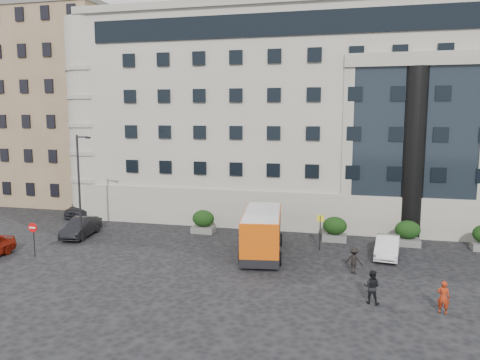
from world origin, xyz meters
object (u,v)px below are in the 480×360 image
object	(u,v)px
hedge_d	(408,233)
pedestrian_a	(443,297)
parked_car_d	(132,209)
parked_car_b	(81,227)
street_lamp	(80,184)
no_entry_sign	(33,233)
hedge_a	(203,221)
bus_stop_sign	(320,226)
hedge_c	(335,229)
white_taxi	(387,247)
pedestrian_c	(354,260)
minibus	(262,231)
red_truck	(144,199)
parked_car_c	(86,207)
hedge_b	(267,225)
pedestrian_b	(372,287)

from	to	relation	value
hedge_d	pedestrian_a	xyz separation A→B (m)	(0.42, -12.00, -0.12)
parked_car_d	parked_car_b	bearing A→B (deg)	-95.06
street_lamp	no_entry_sign	world-z (taller)	street_lamp
hedge_a	bus_stop_sign	size ratio (longest dim) A/B	0.73
hedge_c	pedestrian_a	size ratio (longest dim) A/B	1.14
hedge_a	parked_car_b	distance (m)	9.52
parked_car_b	white_taxi	bearing A→B (deg)	-6.42
white_taxi	pedestrian_c	world-z (taller)	pedestrian_c
hedge_a	white_taxi	xyz separation A→B (m)	(14.00, -3.23, -0.24)
parked_car_b	hedge_c	bearing A→B (deg)	3.18
hedge_c	minibus	size ratio (longest dim) A/B	0.25
red_truck	parked_car_d	world-z (taller)	red_truck
hedge_d	parked_car_d	bearing A→B (deg)	169.23
pedestrian_a	pedestrian_c	xyz separation A→B (m)	(-4.18, 4.86, -0.01)
white_taxi	pedestrian_a	size ratio (longest dim) A/B	2.62
parked_car_c	pedestrian_a	world-z (taller)	pedestrian_a
hedge_b	red_truck	size ratio (longest dim) A/B	0.39
no_entry_sign	hedge_a	bearing A→B (deg)	44.48
red_truck	pedestrian_b	xyz separation A→B (m)	(20.98, -17.99, -0.40)
hedge_c	parked_car_c	distance (m)	23.70
hedge_d	pedestrian_b	size ratio (longest dim) A/B	1.07
minibus	hedge_c	bearing A→B (deg)	37.28
bus_stop_sign	hedge_b	bearing A→B (deg)	146.93
hedge_d	pedestrian_a	bearing A→B (deg)	-88.01
parked_car_d	parked_car_c	bearing A→B (deg)	-172.39
hedge_c	street_lamp	world-z (taller)	street_lamp
bus_stop_sign	pedestrian_a	size ratio (longest dim) A/B	1.57
white_taxi	pedestrian_a	xyz separation A→B (m)	(2.02, -8.77, 0.11)
hedge_a	pedestrian_c	xyz separation A→B (m)	(11.84, -7.14, -0.13)
hedge_a	red_truck	bearing A→B (deg)	142.13
pedestrian_a	pedestrian_c	distance (m)	6.41
hedge_c	bus_stop_sign	size ratio (longest dim) A/B	0.73
parked_car_b	pedestrian_a	bearing A→B (deg)	-25.92
hedge_a	pedestrian_b	bearing A→B (deg)	-42.30
red_truck	pedestrian_c	xyz separation A→B (m)	(20.10, -13.56, -0.47)
no_entry_sign	pedestrian_b	size ratio (longest dim) A/B	1.34
parked_car_b	pedestrian_a	xyz separation A→B (m)	(24.89, -8.54, 0.07)
white_taxi	parked_car_d	bearing A→B (deg)	167.26
hedge_a	red_truck	size ratio (longest dim) A/B	0.39
bus_stop_sign	parked_car_b	xyz separation A→B (m)	(-18.38, -0.65, -0.99)
street_lamp	parked_car_d	size ratio (longest dim) A/B	1.74
hedge_d	parked_car_b	xyz separation A→B (m)	(-24.48, -3.45, -0.19)
minibus	pedestrian_a	size ratio (longest dim) A/B	4.60
pedestrian_b	no_entry_sign	bearing A→B (deg)	3.61
hedge_b	minibus	bearing A→B (deg)	-83.40
hedge_b	hedge_c	distance (m)	5.20
bus_stop_sign	no_entry_sign	bearing A→B (deg)	-161.92
parked_car_d	bus_stop_sign	bearing A→B (deg)	-25.22
hedge_d	pedestrian_c	distance (m)	8.07
parked_car_b	pedestrian_a	world-z (taller)	pedestrian_a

